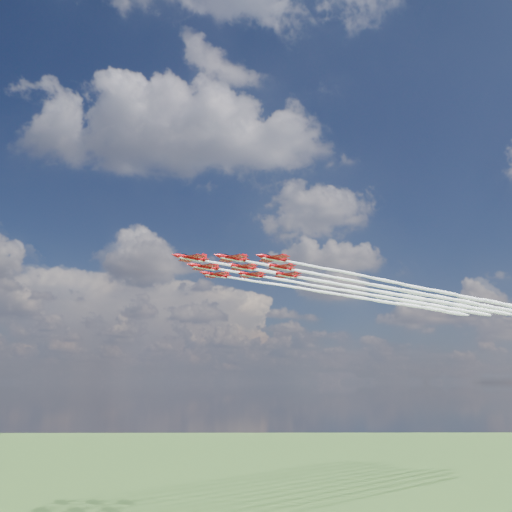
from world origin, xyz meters
name	(u,v)px	position (x,y,z in m)	size (l,w,h in m)	color
jet_lead	(362,288)	(44.86, 33.51, 74.30)	(120.76, 95.70, 2.79)	red
jet_row2_port	(393,288)	(56.14, 33.50, 74.30)	(120.76, 95.70, 2.79)	red
jet_row2_starb	(363,294)	(47.50, 44.47, 74.30)	(120.76, 95.70, 2.79)	red
jet_row3_port	(424,288)	(67.42, 33.49, 74.30)	(120.76, 95.70, 2.79)	red
jet_row3_centre	(392,294)	(58.78, 44.47, 74.30)	(120.76, 95.70, 2.79)	red
jet_row3_starb	(363,298)	(50.14, 55.44, 74.30)	(120.76, 95.70, 2.79)	red
jet_row4_port	(421,294)	(70.06, 44.46, 74.30)	(120.76, 95.70, 2.79)	red
jet_row4_starb	(391,298)	(61.41, 55.43, 74.30)	(120.76, 95.70, 2.79)	red
jet_tail	(418,298)	(72.69, 55.42, 74.30)	(120.76, 95.70, 2.79)	red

